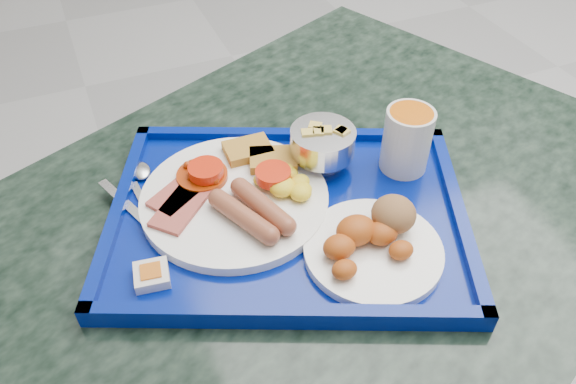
{
  "coord_description": "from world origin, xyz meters",
  "views": [
    {
      "loc": [
        -1.33,
        -0.92,
        1.33
      ],
      "look_at": [
        -1.12,
        -0.4,
        0.8
      ],
      "focal_mm": 35.0,
      "sensor_mm": 36.0,
      "label": 1
    }
  ],
  "objects_px": {
    "table": "(293,301)",
    "main_plate": "(239,194)",
    "tray": "(288,216)",
    "fruit_bowl": "(323,143)",
    "bread_plate": "(374,240)",
    "juice_cup": "(407,138)"
  },
  "relations": [
    {
      "from": "tray",
      "to": "juice_cup",
      "type": "relative_size",
      "value": 5.97
    },
    {
      "from": "bread_plate",
      "to": "fruit_bowl",
      "type": "bearing_deg",
      "value": 86.38
    },
    {
      "from": "tray",
      "to": "juice_cup",
      "type": "xyz_separation_m",
      "value": [
        0.2,
        0.02,
        0.06
      ]
    },
    {
      "from": "table",
      "to": "bread_plate",
      "type": "relative_size",
      "value": 7.64
    },
    {
      "from": "tray",
      "to": "bread_plate",
      "type": "xyz_separation_m",
      "value": [
        0.08,
        -0.11,
        0.03
      ]
    },
    {
      "from": "table",
      "to": "bread_plate",
      "type": "height_order",
      "value": "bread_plate"
    },
    {
      "from": "table",
      "to": "juice_cup",
      "type": "distance_m",
      "value": 0.33
    },
    {
      "from": "table",
      "to": "main_plate",
      "type": "xyz_separation_m",
      "value": [
        -0.06,
        0.06,
        0.22
      ]
    },
    {
      "from": "tray",
      "to": "fruit_bowl",
      "type": "bearing_deg",
      "value": 40.3
    },
    {
      "from": "table",
      "to": "fruit_bowl",
      "type": "bearing_deg",
      "value": 44.63
    },
    {
      "from": "main_plate",
      "to": "fruit_bowl",
      "type": "relative_size",
      "value": 2.74
    },
    {
      "from": "table",
      "to": "juice_cup",
      "type": "bearing_deg",
      "value": 8.91
    },
    {
      "from": "table",
      "to": "bread_plate",
      "type": "xyz_separation_m",
      "value": [
        0.07,
        -0.1,
        0.23
      ]
    },
    {
      "from": "main_plate",
      "to": "juice_cup",
      "type": "xyz_separation_m",
      "value": [
        0.26,
        -0.03,
        0.04
      ]
    },
    {
      "from": "table",
      "to": "tray",
      "type": "relative_size",
      "value": 2.33
    },
    {
      "from": "tray",
      "to": "table",
      "type": "bearing_deg",
      "value": -46.12
    },
    {
      "from": "tray",
      "to": "fruit_bowl",
      "type": "height_order",
      "value": "fruit_bowl"
    },
    {
      "from": "bread_plate",
      "to": "fruit_bowl",
      "type": "xyz_separation_m",
      "value": [
        0.01,
        0.18,
        0.03
      ]
    },
    {
      "from": "tray",
      "to": "fruit_bowl",
      "type": "relative_size",
      "value": 6.11
    },
    {
      "from": "bread_plate",
      "to": "main_plate",
      "type": "bearing_deg",
      "value": 129.96
    },
    {
      "from": "tray",
      "to": "bread_plate",
      "type": "bearing_deg",
      "value": -54.47
    },
    {
      "from": "fruit_bowl",
      "to": "table",
      "type": "bearing_deg",
      "value": -135.37
    }
  ]
}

